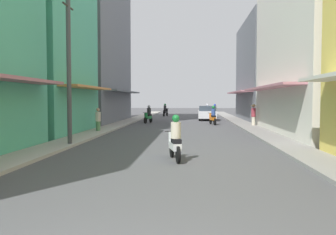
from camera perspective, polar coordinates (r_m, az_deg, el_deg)
name	(u,v)px	position (r m, az deg, el deg)	size (l,w,h in m)	color
ground_plane	(181,127)	(26.83, 2.09, -1.55)	(120.18, 120.18, 0.00)	#4C4C4F
sidewalk_left	(115,126)	(27.47, -8.58, -1.35)	(1.53, 62.63, 0.12)	#ADA89E
sidewalk_right	(249,127)	(27.14, 12.88, -1.44)	(1.53, 62.63, 0.12)	gray
building_left_mid	(31,42)	(23.30, -21.17, 11.28)	(7.05, 8.10, 11.12)	#4CB28C
building_left_far	(86,27)	(34.18, -13.02, 13.95)	(7.05, 12.62, 17.36)	slate
building_right_far	(275,71)	(36.17, 16.81, 7.12)	(7.05, 12.57, 9.64)	slate
motorbike_red	(208,111)	(43.15, 6.36, 1.06)	(0.70, 1.76, 1.58)	black
motorbike_green	(148,115)	(31.38, -3.19, 0.38)	(0.68, 1.77, 1.58)	black
motorbike_blue	(215,112)	(41.06, 7.47, 0.96)	(0.55, 1.81, 1.58)	black
motorbike_black	(165,111)	(44.01, -0.42, 1.11)	(0.66, 1.78, 1.58)	black
motorbike_white	(175,140)	(12.17, 1.12, -3.61)	(0.64, 1.78, 1.58)	black
motorbike_orange	(213,116)	(29.59, 7.19, 0.21)	(0.65, 1.78, 1.58)	black
parked_car	(207,113)	(35.99, 6.29, 0.75)	(1.81, 4.12, 1.45)	silver
pedestrian_far	(254,114)	(27.76, 13.56, 0.56)	(0.44, 0.44, 1.75)	beige
pedestrian_foreground	(98,120)	(22.79, -11.15, -0.45)	(0.34, 0.34, 1.55)	#598C59
utility_pole	(69,68)	(16.38, -15.62, 7.60)	(0.20, 1.20, 6.76)	#4C4C4F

